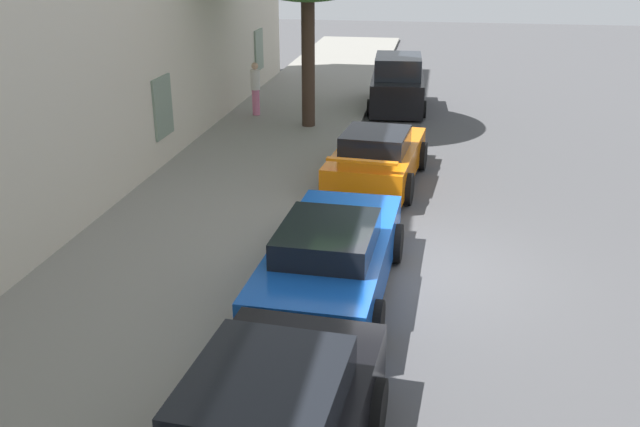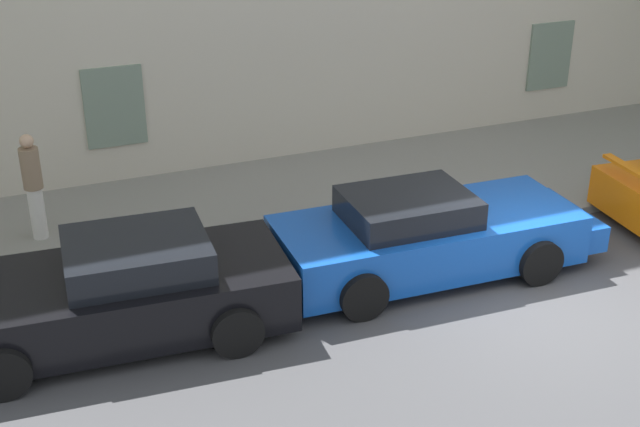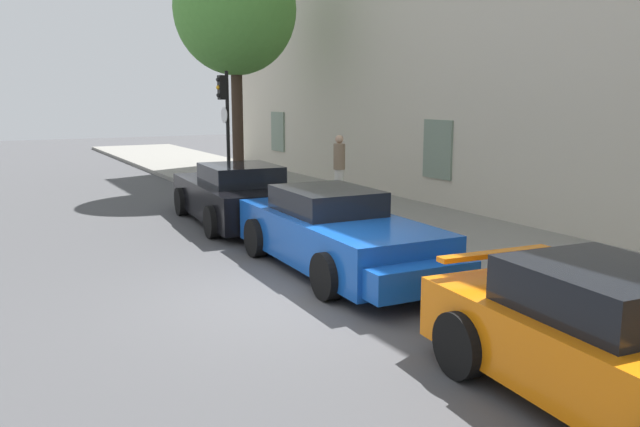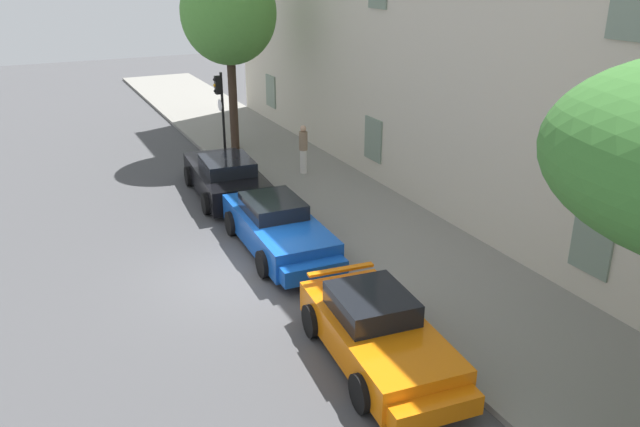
# 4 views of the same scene
# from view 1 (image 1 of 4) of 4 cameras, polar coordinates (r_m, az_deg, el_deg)

# --- Properties ---
(ground_plane) EXTENTS (80.00, 80.00, 0.00)m
(ground_plane) POSITION_cam_1_polar(r_m,az_deg,el_deg) (12.51, 8.48, -4.61)
(ground_plane) COLOR #444447
(sidewalk) EXTENTS (60.00, 4.44, 0.14)m
(sidewalk) POSITION_cam_1_polar(r_m,az_deg,el_deg) (13.26, -11.15, -2.87)
(sidewalk) COLOR gray
(sidewalk) RESTS_ON ground
(sportscar_yellow_flank) EXTENTS (5.13, 2.19, 1.36)m
(sportscar_yellow_flank) POSITION_cam_1_polar(r_m,az_deg,el_deg) (11.49, 1.12, -3.42)
(sportscar_yellow_flank) COLOR #144CB2
(sportscar_yellow_flank) RESTS_ON ground
(sportscar_white_middle) EXTENTS (4.66, 2.34, 1.35)m
(sportscar_white_middle) POSITION_cam_1_polar(r_m,az_deg,el_deg) (16.77, 4.83, 4.70)
(sportscar_white_middle) COLOR orange
(sportscar_white_middle) RESTS_ON ground
(hatchback_parked) EXTENTS (3.90, 2.08, 1.84)m
(hatchback_parked) POSITION_cam_1_polar(r_m,az_deg,el_deg) (24.18, 6.40, 10.43)
(hatchback_parked) COLOR black
(hatchback_parked) RESTS_ON ground
(pedestrian_admiring) EXTENTS (0.43, 0.43, 1.69)m
(pedestrian_admiring) POSITION_cam_1_polar(r_m,az_deg,el_deg) (22.74, -5.34, 10.28)
(pedestrian_admiring) COLOR pink
(pedestrian_admiring) RESTS_ON sidewalk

